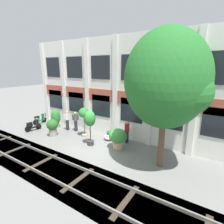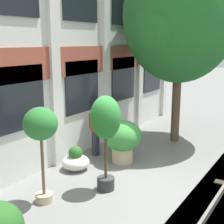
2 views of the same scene
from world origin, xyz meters
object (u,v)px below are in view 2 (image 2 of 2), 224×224
(broadleaf_tree, at_px, (180,18))
(potted_plant_ribbed_drum, at_px, (123,138))
(potted_plant_tall_urn, at_px, (41,129))
(resident_near_plants, at_px, (95,130))
(potted_plant_low_pan, at_px, (105,124))
(potted_plant_wide_bowl, at_px, (76,161))

(broadleaf_tree, distance_m, potted_plant_ribbed_drum, 4.80)
(potted_plant_tall_urn, bearing_deg, resident_near_plants, 14.22)
(broadleaf_tree, xyz_separation_m, potted_plant_ribbed_drum, (-2.98, 0.54, -3.72))
(resident_near_plants, bearing_deg, potted_plant_tall_urn, -160.92)
(potted_plant_tall_urn, relative_size, potted_plant_ribbed_drum, 1.71)
(potted_plant_low_pan, height_order, resident_near_plants, potted_plant_low_pan)
(potted_plant_tall_urn, xyz_separation_m, resident_near_plants, (3.21, 0.81, -0.92))
(potted_plant_low_pan, xyz_separation_m, resident_near_plants, (1.90, 1.68, -0.87))
(potted_plant_low_pan, distance_m, resident_near_plants, 2.68)
(broadleaf_tree, relative_size, potted_plant_wide_bowl, 8.59)
(broadleaf_tree, xyz_separation_m, potted_plant_tall_urn, (-6.11, 0.82, -2.74))
(potted_plant_tall_urn, distance_m, potted_plant_ribbed_drum, 3.29)
(potted_plant_tall_urn, relative_size, resident_near_plants, 1.43)
(broadleaf_tree, height_order, potted_plant_ribbed_drum, broadleaf_tree)
(potted_plant_tall_urn, bearing_deg, broadleaf_tree, -7.62)
(potted_plant_low_pan, height_order, potted_plant_wide_bowl, potted_plant_low_pan)
(resident_near_plants, bearing_deg, potted_plant_ribbed_drum, -89.32)
(potted_plant_wide_bowl, bearing_deg, potted_plant_tall_urn, -162.78)
(potted_plant_ribbed_drum, xyz_separation_m, potted_plant_wide_bowl, (-1.24, 0.86, -0.51))
(potted_plant_wide_bowl, bearing_deg, broadleaf_tree, -18.35)
(potted_plant_low_pan, distance_m, potted_plant_wide_bowl, 2.13)
(broadleaf_tree, xyz_separation_m, resident_near_plants, (-2.90, 1.63, -3.65))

